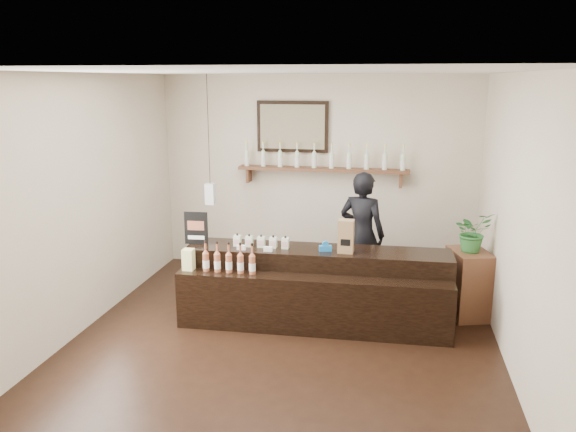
# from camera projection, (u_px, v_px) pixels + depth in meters

# --- Properties ---
(ground) EXTENTS (5.00, 5.00, 0.00)m
(ground) POSITION_uv_depth(u_px,v_px,m) (283.00, 342.00, 5.98)
(ground) COLOR black
(ground) RESTS_ON ground
(room_shell) EXTENTS (5.00, 5.00, 5.00)m
(room_shell) POSITION_uv_depth(u_px,v_px,m) (282.00, 185.00, 5.58)
(room_shell) COLOR beige
(room_shell) RESTS_ON ground
(back_wall_decor) EXTENTS (2.66, 0.96, 1.69)m
(back_wall_decor) POSITION_uv_depth(u_px,v_px,m) (305.00, 150.00, 7.86)
(back_wall_decor) COLOR brown
(back_wall_decor) RESTS_ON ground
(counter) EXTENTS (3.04, 0.88, 0.99)m
(counter) POSITION_uv_depth(u_px,v_px,m) (315.00, 289.00, 6.40)
(counter) COLOR black
(counter) RESTS_ON ground
(promo_sign) EXTENTS (0.28, 0.04, 0.39)m
(promo_sign) POSITION_uv_depth(u_px,v_px,m) (196.00, 228.00, 6.55)
(promo_sign) COLOR black
(promo_sign) RESTS_ON counter
(paper_bag) EXTENTS (0.18, 0.14, 0.37)m
(paper_bag) POSITION_uv_depth(u_px,v_px,m) (346.00, 236.00, 6.23)
(paper_bag) COLOR olive
(paper_bag) RESTS_ON counter
(tape_dispenser) EXTENTS (0.15, 0.09, 0.12)m
(tape_dispenser) POSITION_uv_depth(u_px,v_px,m) (325.00, 247.00, 6.31)
(tape_dispenser) COLOR blue
(tape_dispenser) RESTS_ON counter
(side_cabinet) EXTENTS (0.54, 0.64, 0.80)m
(side_cabinet) POSITION_uv_depth(u_px,v_px,m) (468.00, 284.00, 6.57)
(side_cabinet) COLOR brown
(side_cabinet) RESTS_ON ground
(potted_plant) EXTENTS (0.55, 0.53, 0.47)m
(potted_plant) POSITION_uv_depth(u_px,v_px,m) (472.00, 232.00, 6.42)
(potted_plant) COLOR #2C6F30
(potted_plant) RESTS_ON side_cabinet
(shopkeeper) EXTENTS (0.76, 0.61, 1.83)m
(shopkeeper) POSITION_uv_depth(u_px,v_px,m) (362.00, 226.00, 7.12)
(shopkeeper) COLOR black
(shopkeeper) RESTS_ON ground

